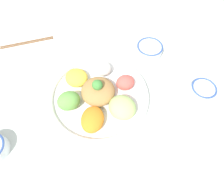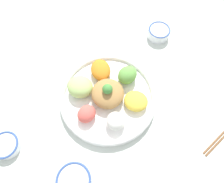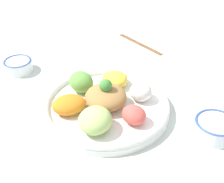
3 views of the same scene
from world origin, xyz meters
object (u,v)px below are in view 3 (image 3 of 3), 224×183
salad_platter (105,103)px  rice_bowl_blue (18,65)px  chopsticks_pair_near (140,44)px  sauce_bowl_red (215,127)px  serving_spoon_main (191,80)px

salad_platter → rice_bowl_blue: size_ratio=3.84×
salad_platter → chopsticks_pair_near: salad_platter is taller
sauce_bowl_red → serving_spoon_main: 0.26m
chopsticks_pair_near → serving_spoon_main: (-0.17, -0.25, -0.00)m
sauce_bowl_red → salad_platter: bearing=97.4°
rice_bowl_blue → chopsticks_pair_near: rice_bowl_blue is taller
chopsticks_pair_near → serving_spoon_main: 0.30m
chopsticks_pair_near → serving_spoon_main: chopsticks_pair_near is taller
rice_bowl_blue → salad_platter: bearing=-100.0°
sauce_bowl_red → chopsticks_pair_near: bearing=42.8°
salad_platter → sauce_bowl_red: size_ratio=3.34×
sauce_bowl_red → rice_bowl_blue: bearing=87.8°
chopsticks_pair_near → serving_spoon_main: size_ratio=1.57×
salad_platter → sauce_bowl_red: 0.30m
chopsticks_pair_near → rice_bowl_blue: bearing=74.8°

